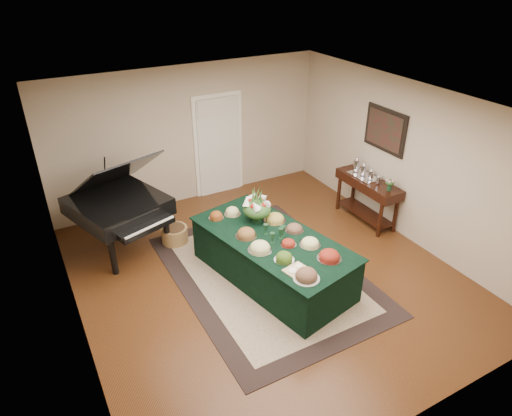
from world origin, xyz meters
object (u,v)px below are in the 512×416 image
buffet_table (272,258)px  floral_centerpiece (257,206)px  grand_piano (119,205)px  mahogany_sideboard (368,189)px

buffet_table → floral_centerpiece: bearing=87.1°
buffet_table → floral_centerpiece: 0.83m
grand_piano → floral_centerpiece: bearing=-38.6°
floral_centerpiece → mahogany_sideboard: bearing=3.9°
buffet_table → grand_piano: grand_piano is taller
floral_centerpiece → mahogany_sideboard: floral_centerpiece is taller
grand_piano → mahogany_sideboard: bearing=-16.8°
floral_centerpiece → grand_piano: 2.32m
buffet_table → grand_piano: bearing=132.1°
mahogany_sideboard → buffet_table: bearing=-164.2°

